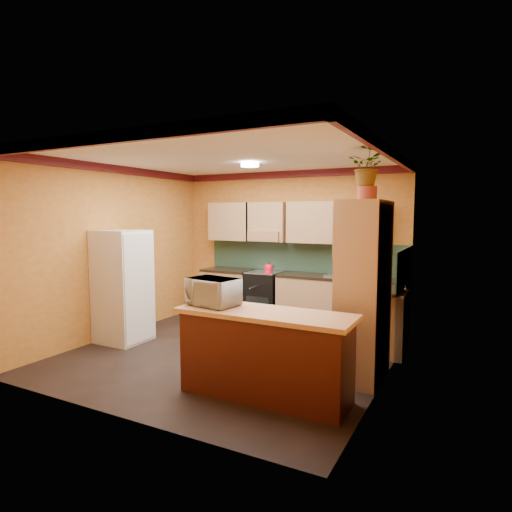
{
  "coord_description": "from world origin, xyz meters",
  "views": [
    {
      "loc": [
        3.01,
        -4.98,
        1.95
      ],
      "look_at": [
        0.18,
        0.45,
        1.34
      ],
      "focal_mm": 30.0,
      "sensor_mm": 36.0,
      "label": 1
    }
  ],
  "objects_px": {
    "base_cabinets_back": "(297,301)",
    "fridge": "(123,286)",
    "pantry": "(364,291)",
    "breakfast_bar": "(265,357)",
    "microwave": "(213,292)",
    "stove": "(265,297)"
  },
  "relations": [
    {
      "from": "base_cabinets_back",
      "to": "fridge",
      "type": "height_order",
      "value": "fridge"
    },
    {
      "from": "pantry",
      "to": "breakfast_bar",
      "type": "height_order",
      "value": "pantry"
    },
    {
      "from": "breakfast_bar",
      "to": "microwave",
      "type": "bearing_deg",
      "value": 180.0
    },
    {
      "from": "stove",
      "to": "fridge",
      "type": "bearing_deg",
      "value": -124.59
    },
    {
      "from": "microwave",
      "to": "stove",
      "type": "bearing_deg",
      "value": 113.88
    },
    {
      "from": "base_cabinets_back",
      "to": "fridge",
      "type": "bearing_deg",
      "value": -134.91
    },
    {
      "from": "fridge",
      "to": "stove",
      "type": "bearing_deg",
      "value": 55.41
    },
    {
      "from": "microwave",
      "to": "fridge",
      "type": "bearing_deg",
      "value": 168.3
    },
    {
      "from": "base_cabinets_back",
      "to": "breakfast_bar",
      "type": "distance_m",
      "value": 2.95
    },
    {
      "from": "stove",
      "to": "microwave",
      "type": "height_order",
      "value": "microwave"
    },
    {
      "from": "stove",
      "to": "microwave",
      "type": "relative_size",
      "value": 1.66
    },
    {
      "from": "pantry",
      "to": "stove",
      "type": "bearing_deg",
      "value": 140.28
    },
    {
      "from": "breakfast_bar",
      "to": "base_cabinets_back",
      "type": "bearing_deg",
      "value": 105.43
    },
    {
      "from": "stove",
      "to": "breakfast_bar",
      "type": "bearing_deg",
      "value": -63.64
    },
    {
      "from": "pantry",
      "to": "microwave",
      "type": "bearing_deg",
      "value": -144.51
    },
    {
      "from": "microwave",
      "to": "breakfast_bar",
      "type": "bearing_deg",
      "value": 8.83
    },
    {
      "from": "fridge",
      "to": "pantry",
      "type": "distance_m",
      "value": 3.61
    },
    {
      "from": "base_cabinets_back",
      "to": "stove",
      "type": "relative_size",
      "value": 4.01
    },
    {
      "from": "base_cabinets_back",
      "to": "breakfast_bar",
      "type": "relative_size",
      "value": 2.03
    },
    {
      "from": "fridge",
      "to": "breakfast_bar",
      "type": "distance_m",
      "value": 2.96
    },
    {
      "from": "stove",
      "to": "fridge",
      "type": "relative_size",
      "value": 0.54
    },
    {
      "from": "base_cabinets_back",
      "to": "breakfast_bar",
      "type": "bearing_deg",
      "value": -74.57
    }
  ]
}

